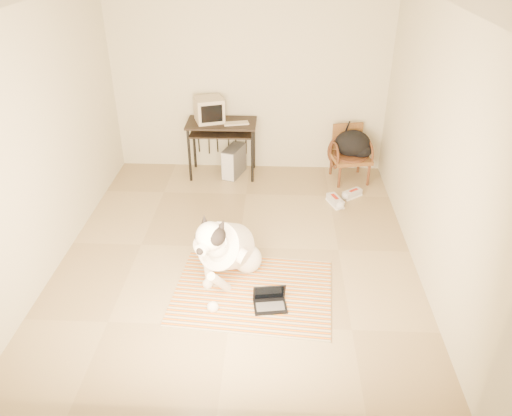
# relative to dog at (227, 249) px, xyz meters

# --- Properties ---
(floor) EXTENTS (4.50, 4.50, 0.00)m
(floor) POSITION_rel_dog_xyz_m (0.08, 0.56, -0.37)
(floor) COLOR tan
(floor) RESTS_ON ground
(ceiling) EXTENTS (4.50, 4.50, 0.00)m
(ceiling) POSITION_rel_dog_xyz_m (0.08, 0.56, 2.33)
(ceiling) COLOR silver
(ceiling) RESTS_ON wall_back
(wall_back) EXTENTS (4.50, 0.00, 4.50)m
(wall_back) POSITION_rel_dog_xyz_m (0.08, 2.81, 0.98)
(wall_back) COLOR beige
(wall_back) RESTS_ON floor
(wall_front) EXTENTS (4.50, 0.00, 4.50)m
(wall_front) POSITION_rel_dog_xyz_m (0.08, -1.69, 0.98)
(wall_front) COLOR beige
(wall_front) RESTS_ON floor
(wall_left) EXTENTS (0.00, 4.50, 4.50)m
(wall_left) POSITION_rel_dog_xyz_m (-1.92, 0.56, 0.98)
(wall_left) COLOR beige
(wall_left) RESTS_ON floor
(wall_right) EXTENTS (0.00, 4.50, 4.50)m
(wall_right) POSITION_rel_dog_xyz_m (2.08, 0.56, 0.98)
(wall_right) COLOR beige
(wall_right) RESTS_ON floor
(rug) EXTENTS (1.71, 1.36, 0.02)m
(rug) POSITION_rel_dog_xyz_m (0.29, -0.25, -0.36)
(rug) COLOR orange
(rug) RESTS_ON floor
(dog) EXTENTS (0.70, 1.27, 0.93)m
(dog) POSITION_rel_dog_xyz_m (0.00, 0.00, 0.00)
(dog) COLOR white
(dog) RESTS_ON rug
(laptop) EXTENTS (0.36, 0.28, 0.23)m
(laptop) POSITION_rel_dog_xyz_m (0.47, -0.46, -0.29)
(laptop) COLOR black
(laptop) RESTS_ON rug
(computer_desk) EXTENTS (1.00, 0.56, 0.83)m
(computer_desk) POSITION_rel_dog_xyz_m (-0.30, 2.49, 0.35)
(computer_desk) COLOR black
(computer_desk) RESTS_ON floor
(crt_monitor) EXTENTS (0.48, 0.47, 0.34)m
(crt_monitor) POSITION_rel_dog_xyz_m (-0.48, 2.53, 0.64)
(crt_monitor) COLOR tan
(crt_monitor) RESTS_ON computer_desk
(desk_keyboard) EXTENTS (0.37, 0.21, 0.02)m
(desk_keyboard) POSITION_rel_dog_xyz_m (-0.08, 2.43, 0.48)
(desk_keyboard) COLOR tan
(desk_keyboard) RESTS_ON computer_desk
(pc_tower) EXTENTS (0.34, 0.51, 0.45)m
(pc_tower) POSITION_rel_dog_xyz_m (-0.14, 2.49, -0.14)
(pc_tower) COLOR #4C4B4E
(pc_tower) RESTS_ON floor
(rattan_chair) EXTENTS (0.61, 0.60, 0.79)m
(rattan_chair) POSITION_rel_dog_xyz_m (1.57, 2.45, 0.03)
(rattan_chair) COLOR brown
(rattan_chair) RESTS_ON floor
(backpack) EXTENTS (0.54, 0.43, 0.38)m
(backpack) POSITION_rel_dog_xyz_m (1.62, 2.45, 0.17)
(backpack) COLOR black
(backpack) RESTS_ON rattan_chair
(sneaker_left) EXTENTS (0.24, 0.34, 0.11)m
(sneaker_left) POSITION_rel_dog_xyz_m (1.31, 1.65, -0.32)
(sneaker_left) COLOR white
(sneaker_left) RESTS_ON floor
(sneaker_right) EXTENTS (0.30, 0.28, 0.10)m
(sneaker_right) POSITION_rel_dog_xyz_m (1.57, 1.86, -0.32)
(sneaker_right) COLOR white
(sneaker_right) RESTS_ON floor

